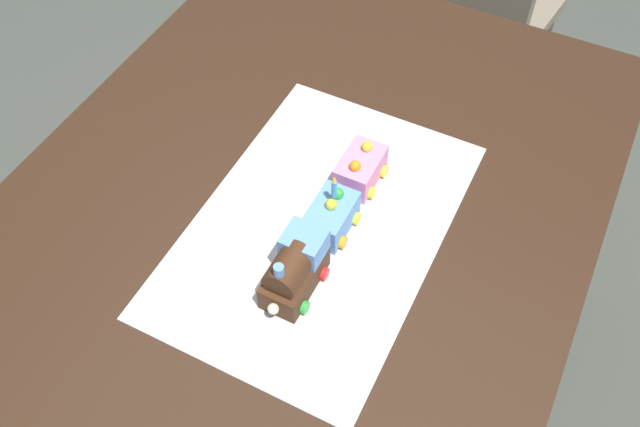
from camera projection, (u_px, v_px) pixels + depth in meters
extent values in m
plane|color=#474C44|center=(299.00, 387.00, 1.78)|extent=(8.00, 8.00, 0.00)
cube|color=#382316|center=(290.00, 221.00, 1.20)|extent=(1.40, 1.00, 0.03)
cube|color=#382316|center=(569.00, 189.00, 1.72)|extent=(0.07, 0.07, 0.71)
cube|color=#382316|center=(264.00, 82.00, 1.96)|extent=(0.07, 0.07, 0.71)
cube|color=gray|center=(476.00, 13.00, 2.01)|extent=(0.45, 0.45, 0.04)
cube|color=gray|center=(534.00, 64.00, 2.22)|extent=(0.04, 0.04, 0.42)
cube|color=gray|center=(441.00, 27.00, 2.34)|extent=(0.04, 0.04, 0.42)
cube|color=gray|center=(488.00, 126.00, 2.05)|extent=(0.04, 0.04, 0.42)
cube|color=gray|center=(391.00, 82.00, 2.17)|extent=(0.04, 0.04, 0.42)
cube|color=silver|center=(320.00, 225.00, 1.17)|extent=(0.60, 0.40, 0.00)
cube|color=#472816|center=(295.00, 277.00, 1.08)|extent=(0.12, 0.06, 0.05)
cylinder|color=#472816|center=(289.00, 269.00, 1.03)|extent=(0.08, 0.05, 0.05)
cube|color=#669EEA|center=(304.00, 244.00, 1.06)|extent=(0.06, 0.06, 0.04)
cylinder|color=#669EEA|center=(279.00, 272.00, 0.99)|extent=(0.02, 0.02, 0.03)
sphere|color=#F4EFCC|center=(273.00, 309.00, 1.03)|extent=(0.02, 0.02, 0.02)
cylinder|color=green|center=(305.00, 308.00, 1.06)|extent=(0.02, 0.01, 0.02)
cylinder|color=red|center=(325.00, 274.00, 1.10)|extent=(0.02, 0.01, 0.02)
cylinder|color=orange|center=(265.00, 290.00, 1.08)|extent=(0.02, 0.01, 0.02)
cylinder|color=red|center=(285.00, 257.00, 1.12)|extent=(0.02, 0.01, 0.02)
cube|color=#669EEA|center=(331.00, 217.00, 1.15)|extent=(0.10, 0.06, 0.06)
cylinder|color=orange|center=(343.00, 243.00, 1.13)|extent=(0.02, 0.01, 0.02)
cylinder|color=yellow|center=(357.00, 219.00, 1.16)|extent=(0.02, 0.01, 0.02)
cylinder|color=#D84CB2|center=(305.00, 227.00, 1.15)|extent=(0.02, 0.01, 0.02)
cylinder|color=yellow|center=(319.00, 204.00, 1.18)|extent=(0.02, 0.01, 0.02)
sphere|color=green|center=(338.00, 194.00, 1.13)|extent=(0.02, 0.02, 0.02)
sphere|color=yellow|center=(331.00, 204.00, 1.12)|extent=(0.02, 0.02, 0.02)
cube|color=pink|center=(360.00, 169.00, 1.21)|extent=(0.10, 0.06, 0.06)
cylinder|color=yellow|center=(372.00, 193.00, 1.20)|extent=(0.02, 0.01, 0.02)
cylinder|color=yellow|center=(384.00, 172.00, 1.23)|extent=(0.02, 0.01, 0.02)
cylinder|color=#4C59D8|center=(335.00, 179.00, 1.22)|extent=(0.02, 0.01, 0.02)
cylinder|color=red|center=(348.00, 158.00, 1.25)|extent=(0.02, 0.01, 0.02)
sphere|color=yellow|center=(367.00, 147.00, 1.20)|extent=(0.02, 0.02, 0.02)
sphere|color=orange|center=(355.00, 166.00, 1.17)|extent=(0.02, 0.02, 0.02)
cylinder|color=#4CA5E5|center=(334.00, 189.00, 1.10)|extent=(0.01, 0.01, 0.04)
cone|color=yellow|center=(334.00, 179.00, 1.08)|extent=(0.01, 0.01, 0.01)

